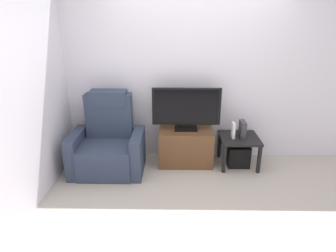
# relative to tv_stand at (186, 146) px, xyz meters

# --- Properties ---
(ground_plane) EXTENTS (6.40, 6.40, 0.00)m
(ground_plane) POSITION_rel_tv_stand_xyz_m (0.12, -0.83, -0.26)
(ground_plane) COLOR #B2A899
(wall_back) EXTENTS (6.40, 0.06, 2.60)m
(wall_back) POSITION_rel_tv_stand_xyz_m (0.12, 0.30, 1.04)
(wall_back) COLOR silver
(wall_back) RESTS_ON ground
(wall_side) EXTENTS (0.06, 4.48, 2.60)m
(wall_side) POSITION_rel_tv_stand_xyz_m (-1.76, -0.83, 1.04)
(wall_side) COLOR silver
(wall_side) RESTS_ON ground
(tv_stand) EXTENTS (0.77, 0.47, 0.52)m
(tv_stand) POSITION_rel_tv_stand_xyz_m (0.00, 0.00, 0.00)
(tv_stand) COLOR brown
(tv_stand) RESTS_ON ground
(television) EXTENTS (0.95, 0.20, 0.61)m
(television) POSITION_rel_tv_stand_xyz_m (-0.00, 0.02, 0.58)
(television) COLOR black
(television) RESTS_ON tv_stand
(recliner_armchair) EXTENTS (0.98, 0.78, 1.08)m
(recliner_armchair) POSITION_rel_tv_stand_xyz_m (-1.08, -0.19, 0.11)
(recliner_armchair) COLOR #2D384C
(recliner_armchair) RESTS_ON ground
(side_table) EXTENTS (0.54, 0.54, 0.44)m
(side_table) POSITION_rel_tv_stand_xyz_m (0.76, -0.05, 0.11)
(side_table) COLOR black
(side_table) RESTS_ON ground
(subwoofer_box) EXTENTS (0.31, 0.31, 0.31)m
(subwoofer_box) POSITION_rel_tv_stand_xyz_m (0.76, -0.05, -0.11)
(subwoofer_box) COLOR black
(subwoofer_box) RESTS_ON ground
(book_upright) EXTENTS (0.04, 0.12, 0.22)m
(book_upright) POSITION_rel_tv_stand_xyz_m (0.66, -0.07, 0.28)
(book_upright) COLOR white
(book_upright) RESTS_ON side_table
(game_console) EXTENTS (0.07, 0.20, 0.23)m
(game_console) POSITION_rel_tv_stand_xyz_m (0.79, -0.04, 0.29)
(game_console) COLOR #333338
(game_console) RESTS_ON side_table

